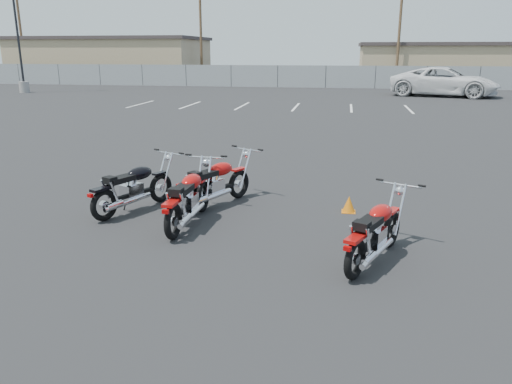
% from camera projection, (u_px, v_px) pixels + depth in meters
% --- Properties ---
extents(ground, '(120.00, 120.00, 0.00)m').
position_uv_depth(ground, '(238.00, 239.00, 8.22)').
color(ground, black).
rests_on(ground, ground).
extents(motorcycle_front_red, '(1.38, 2.05, 1.05)m').
position_uv_depth(motorcycle_front_red, '(215.00, 183.00, 9.83)').
color(motorcycle_front_red, black).
rests_on(motorcycle_front_red, ground).
extents(motorcycle_second_black, '(1.26, 2.04, 1.03)m').
position_uv_depth(motorcycle_second_black, '(134.00, 188.00, 9.55)').
color(motorcycle_second_black, black).
rests_on(motorcycle_second_black, ground).
extents(motorcycle_third_red, '(0.84, 2.18, 1.07)m').
position_uv_depth(motorcycle_third_red, '(189.00, 198.00, 8.79)').
color(motorcycle_third_red, black).
rests_on(motorcycle_third_red, ground).
extents(motorcycle_rear_red, '(1.23, 2.00, 1.01)m').
position_uv_depth(motorcycle_rear_red, '(376.00, 232.00, 7.22)').
color(motorcycle_rear_red, black).
rests_on(motorcycle_rear_red, ground).
extents(training_cone_near, '(0.26, 0.26, 0.31)m').
position_uv_depth(training_cone_near, '(349.00, 204.00, 9.57)').
color(training_cone_near, orange).
rests_on(training_cone_near, ground).
extents(light_pole_west, '(0.80, 0.70, 11.44)m').
position_uv_depth(light_pole_west, '(20.00, 49.00, 35.82)').
color(light_pole_west, gray).
rests_on(light_pole_west, ground).
extents(chainlink_fence, '(80.06, 0.06, 1.80)m').
position_uv_depth(chainlink_fence, '(326.00, 77.00, 41.13)').
color(chainlink_fence, gray).
rests_on(chainlink_fence, ground).
extents(tan_building_west, '(18.40, 10.40, 4.30)m').
position_uv_depth(tan_building_west, '(113.00, 59.00, 51.08)').
color(tan_building_west, tan).
rests_on(tan_building_west, ground).
extents(tan_building_east, '(14.40, 9.40, 3.70)m').
position_uv_depth(tan_building_east, '(435.00, 63.00, 47.73)').
color(tan_building_east, tan).
rests_on(tan_building_east, ground).
extents(utility_pole_a, '(1.80, 0.24, 9.00)m').
position_uv_depth(utility_pole_a, '(21.00, 32.00, 48.88)').
color(utility_pole_a, '#4F3824').
rests_on(utility_pole_a, ground).
extents(utility_pole_b, '(1.80, 0.24, 9.00)m').
position_uv_depth(utility_pole_b, '(201.00, 32.00, 46.83)').
color(utility_pole_b, '#4F3824').
rests_on(utility_pole_b, ground).
extents(utility_pole_c, '(1.80, 0.24, 9.00)m').
position_uv_depth(utility_pole_c, '(399.00, 30.00, 42.88)').
color(utility_pole_c, '#4F3824').
rests_on(utility_pole_c, ground).
extents(parking_line_stripes, '(15.12, 4.00, 0.01)m').
position_uv_depth(parking_line_stripes, '(269.00, 107.00, 27.58)').
color(parking_line_stripes, silver).
rests_on(parking_line_stripes, ground).
extents(white_van, '(5.33, 8.60, 3.05)m').
position_uv_depth(white_van, '(445.00, 73.00, 33.37)').
color(white_van, silver).
rests_on(white_van, ground).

